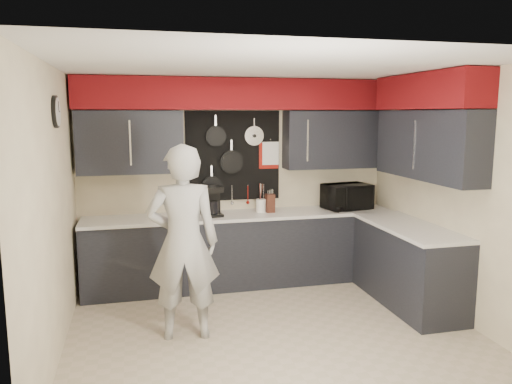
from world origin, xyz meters
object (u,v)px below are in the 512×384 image
object	(u,v)px
utensil_crock	(261,206)
microwave	(347,197)
coffee_maker	(213,200)
person	(183,243)
knife_block	(270,203)

from	to	relation	value
utensil_crock	microwave	bearing A→B (deg)	-3.06
coffee_maker	person	world-z (taller)	person
microwave	person	distance (m)	2.64
coffee_maker	person	xyz separation A→B (m)	(-0.49, -1.32, -0.17)
knife_block	microwave	bearing A→B (deg)	-4.76
person	microwave	bearing A→B (deg)	-143.96
microwave	coffee_maker	size ratio (longest dim) A/B	1.61
microwave	utensil_crock	xyz separation A→B (m)	(-1.15, 0.06, -0.08)
microwave	coffee_maker	bearing A→B (deg)	170.37
knife_block	coffee_maker	size ratio (longest dim) A/B	0.63
knife_block	person	xyz separation A→B (m)	(-1.23, -1.36, -0.09)
utensil_crock	knife_block	bearing A→B (deg)	-18.80
utensil_crock	person	xyz separation A→B (m)	(-1.12, -1.40, -0.06)
coffee_maker	person	distance (m)	1.42
knife_block	person	world-z (taller)	person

